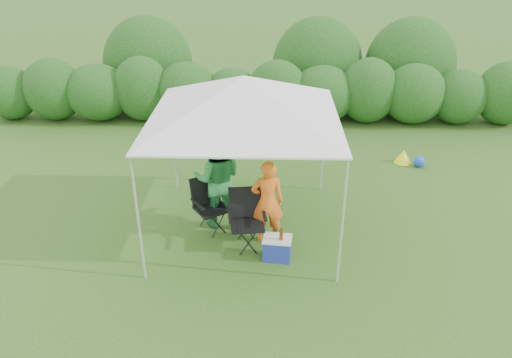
{
  "coord_description": "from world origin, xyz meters",
  "views": [
    {
      "loc": [
        0.41,
        -7.2,
        4.98
      ],
      "look_at": [
        0.2,
        0.4,
        1.05
      ],
      "focal_mm": 35.0,
      "sensor_mm": 36.0,
      "label": 1
    }
  ],
  "objects_px": {
    "woman": "(218,179)",
    "cooler": "(277,248)",
    "chair_right": "(246,215)",
    "chair_left": "(209,201)",
    "man": "(267,202)",
    "canopy": "(244,98)"
  },
  "relations": [
    {
      "from": "woman",
      "to": "cooler",
      "type": "height_order",
      "value": "woman"
    },
    {
      "from": "canopy",
      "to": "man",
      "type": "distance_m",
      "value": 1.79
    },
    {
      "from": "cooler",
      "to": "woman",
      "type": "bearing_deg",
      "value": 141.51
    },
    {
      "from": "chair_left",
      "to": "cooler",
      "type": "xyz_separation_m",
      "value": [
        1.21,
        -0.91,
        -0.36
      ]
    },
    {
      "from": "canopy",
      "to": "cooler",
      "type": "bearing_deg",
      "value": -58.3
    },
    {
      "from": "man",
      "to": "canopy",
      "type": "bearing_deg",
      "value": -49.48
    },
    {
      "from": "canopy",
      "to": "chair_right",
      "type": "distance_m",
      "value": 1.95
    },
    {
      "from": "chair_left",
      "to": "man",
      "type": "relative_size",
      "value": 0.64
    },
    {
      "from": "chair_left",
      "to": "woman",
      "type": "height_order",
      "value": "woman"
    },
    {
      "from": "man",
      "to": "woman",
      "type": "height_order",
      "value": "woman"
    },
    {
      "from": "chair_left",
      "to": "cooler",
      "type": "bearing_deg",
      "value": -71.38
    },
    {
      "from": "canopy",
      "to": "woman",
      "type": "xyz_separation_m",
      "value": [
        -0.48,
        0.14,
        -1.55
      ]
    },
    {
      "from": "chair_right",
      "to": "man",
      "type": "bearing_deg",
      "value": 12.16
    },
    {
      "from": "chair_right",
      "to": "man",
      "type": "height_order",
      "value": "man"
    },
    {
      "from": "man",
      "to": "chair_right",
      "type": "bearing_deg",
      "value": 13.68
    },
    {
      "from": "man",
      "to": "woman",
      "type": "distance_m",
      "value": 1.03
    },
    {
      "from": "man",
      "to": "woman",
      "type": "xyz_separation_m",
      "value": [
        -0.88,
        0.51,
        0.15
      ]
    },
    {
      "from": "canopy",
      "to": "chair_left",
      "type": "bearing_deg",
      "value": -179.28
    },
    {
      "from": "cooler",
      "to": "man",
      "type": "bearing_deg",
      "value": 114.02
    },
    {
      "from": "canopy",
      "to": "chair_right",
      "type": "xyz_separation_m",
      "value": [
        0.05,
        -0.5,
        -1.89
      ]
    },
    {
      "from": "chair_right",
      "to": "chair_left",
      "type": "xyz_separation_m",
      "value": [
        -0.69,
        0.5,
        -0.02
      ]
    },
    {
      "from": "canopy",
      "to": "chair_right",
      "type": "bearing_deg",
      "value": -84.66
    }
  ]
}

